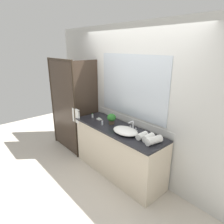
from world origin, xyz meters
name	(u,v)px	position (x,y,z in m)	size (l,w,h in m)	color
ground_plane	(117,172)	(0.00, 0.00, 0.00)	(8.00, 8.00, 0.00)	beige
wall_back_with_mirror	(132,101)	(0.00, 0.34, 1.31)	(4.40, 0.06, 2.60)	silver
vanity_cabinet	(118,151)	(0.00, 0.01, 0.45)	(1.80, 0.58, 0.90)	beige
shower_enclosure	(70,107)	(-1.28, -0.19, 1.02)	(1.20, 0.59, 2.00)	#2D2319
sink_basin	(125,131)	(0.24, -0.05, 0.94)	(0.46, 0.32, 0.08)	white
faucet	(133,127)	(0.24, 0.12, 0.96)	(0.17, 0.14, 0.17)	silver
potted_plant	(112,118)	(-0.21, 0.04, 1.01)	(0.16, 0.16, 0.19)	#473828
soap_dish	(99,119)	(-0.53, 0.01, 0.91)	(0.10, 0.07, 0.04)	silver
amenity_bottle_shampoo	(102,122)	(-0.28, -0.12, 0.95)	(0.03, 0.03, 0.10)	silver
amenity_bottle_conditioner	(93,116)	(-0.71, -0.02, 0.94)	(0.03, 0.03, 0.08)	white
rolled_towel_near_edge	(154,140)	(0.76, 0.00, 0.96)	(0.11, 0.11, 0.25)	white
rolled_towel_middle	(148,138)	(0.65, 0.02, 0.95)	(0.10, 0.10, 0.19)	white
rolled_towel_far_edge	(142,136)	(0.54, 0.00, 0.95)	(0.10, 0.10, 0.19)	white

